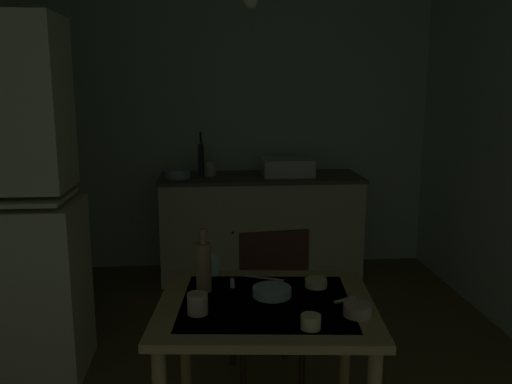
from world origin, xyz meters
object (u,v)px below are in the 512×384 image
object	(u,v)px
chair_far_side	(269,301)
dining_table	(266,325)
sink_basin	(288,167)
hand_pump	(201,157)
mixing_bowl_counter	(177,174)
hutch_cabinet	(6,215)
serving_bowl_wide	(357,310)
glass_bottle	(204,266)
mug_tall	(198,304)

from	to	relation	value
chair_far_side	dining_table	bearing A→B (deg)	-97.62
sink_basin	hand_pump	bearing A→B (deg)	176.60
mixing_bowl_counter	hand_pump	bearing A→B (deg)	24.76
dining_table	chair_far_side	world-z (taller)	chair_far_side
hutch_cabinet	hand_pump	bearing A→B (deg)	56.04
hutch_cabinet	sink_basin	size ratio (longest dim) A/B	4.73
serving_bowl_wide	glass_bottle	bearing A→B (deg)	152.32
glass_bottle	chair_far_side	bearing A→B (deg)	53.35
hand_pump	mixing_bowl_counter	world-z (taller)	hand_pump
mug_tall	dining_table	bearing A→B (deg)	18.47
hutch_cabinet	hand_pump	world-z (taller)	hutch_cabinet
hand_pump	chair_far_side	xyz separation A→B (m)	(0.40, -1.86, -0.58)
chair_far_side	sink_basin	bearing A→B (deg)	78.61
glass_bottle	serving_bowl_wide	bearing A→B (deg)	-27.68
sink_basin	mug_tall	xyz separation A→B (m)	(-0.75, -2.55, -0.18)
mug_tall	glass_bottle	world-z (taller)	glass_bottle
mixing_bowl_counter	chair_far_side	size ratio (longest dim) A/B	0.24
dining_table	mixing_bowl_counter	bearing A→B (deg)	102.15
dining_table	mug_tall	size ratio (longest dim) A/B	11.55
dining_table	serving_bowl_wide	world-z (taller)	serving_bowl_wide
mug_tall	hutch_cabinet	bearing A→B (deg)	138.40
glass_bottle	hand_pump	bearing A→B (deg)	90.91
hand_pump	mug_tall	size ratio (longest dim) A/B	4.40
sink_basin	dining_table	size ratio (longest dim) A/B	0.43
hand_pump	glass_bottle	world-z (taller)	hand_pump
hand_pump	mixing_bowl_counter	xyz separation A→B (m)	(-0.21, -0.10, -0.13)
sink_basin	glass_bottle	distance (m)	2.41
mixing_bowl_counter	glass_bottle	distance (m)	2.26
mixing_bowl_counter	hutch_cabinet	bearing A→B (deg)	-120.11
hand_pump	mixing_bowl_counter	distance (m)	0.26
hand_pump	mug_tall	world-z (taller)	hand_pump
sink_basin	glass_bottle	size ratio (longest dim) A/B	1.48
hutch_cabinet	glass_bottle	xyz separation A→B (m)	(1.13, -0.72, -0.08)
sink_basin	serving_bowl_wide	size ratio (longest dim) A/B	3.73
sink_basin	serving_bowl_wide	world-z (taller)	sink_basin
mixing_bowl_counter	chair_far_side	xyz separation A→B (m)	(0.60, -1.76, -0.45)
serving_bowl_wide	mug_tall	xyz separation A→B (m)	(-0.66, 0.08, 0.02)
sink_basin	hutch_cabinet	bearing A→B (deg)	-139.65
serving_bowl_wide	glass_bottle	world-z (taller)	glass_bottle
dining_table	serving_bowl_wide	distance (m)	0.42
mixing_bowl_counter	serving_bowl_wide	distance (m)	2.73
hutch_cabinet	mug_tall	bearing A→B (deg)	-41.60
hutch_cabinet	chair_far_side	distance (m)	1.58
serving_bowl_wide	hutch_cabinet	bearing A→B (deg)	149.05
sink_basin	dining_table	bearing A→B (deg)	-100.42
hand_pump	serving_bowl_wide	size ratio (longest dim) A/B	3.31
hutch_cabinet	dining_table	distance (m)	1.68
dining_table	glass_bottle	size ratio (longest dim) A/B	3.45
hand_pump	glass_bottle	xyz separation A→B (m)	(0.04, -2.34, -0.19)
chair_far_side	glass_bottle	xyz separation A→B (m)	(-0.36, -0.48, 0.39)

